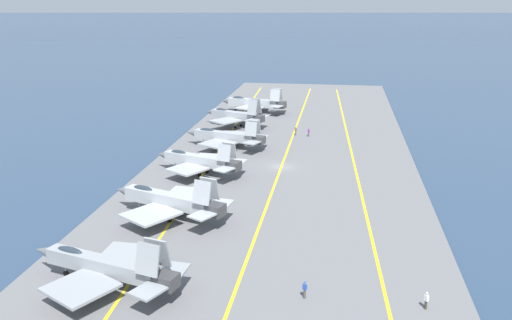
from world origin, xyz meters
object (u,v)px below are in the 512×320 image
(crew_white_vest, at_px, (426,300))
(crew_blue_vest, at_px, (305,289))
(parked_jet_nearest, at_px, (105,266))
(parked_jet_fifth, at_px, (235,115))
(parked_jet_second, at_px, (169,200))
(crew_brown_vest, at_px, (296,131))
(parked_jet_third, at_px, (199,160))
(crew_purple_vest, at_px, (309,132))
(parked_jet_fourth, at_px, (226,137))
(parked_jet_sixth, at_px, (254,103))

(crew_white_vest, distance_m, crew_blue_vest, 11.18)
(parked_jet_nearest, distance_m, parked_jet_fifth, 69.46)
(parked_jet_second, relative_size, crew_white_vest, 9.71)
(crew_white_vest, bearing_deg, crew_brown_vest, 15.39)
(parked_jet_nearest, xyz_separation_m, parked_jet_fifth, (69.46, 0.47, 0.41))
(crew_blue_vest, bearing_deg, parked_jet_third, 29.11)
(parked_jet_third, bearing_deg, crew_blue_vest, -150.89)
(parked_jet_second, height_order, crew_blue_vest, parked_jet_second)
(parked_jet_third, xyz_separation_m, parked_jet_fifth, (33.45, 0.49, 0.32))
(parked_jet_nearest, xyz_separation_m, parked_jet_second, (17.84, -0.85, 0.18))
(crew_purple_vest, distance_m, crew_white_vest, 64.75)
(parked_jet_fourth, bearing_deg, parked_jet_fifth, 5.12)
(crew_blue_vest, bearing_deg, crew_white_vest, -90.69)
(parked_jet_nearest, bearing_deg, parked_jet_second, -2.73)
(parked_jet_third, distance_m, crew_purple_vest, 32.09)
(crew_brown_vest, bearing_deg, parked_jet_fifth, 69.32)
(crew_white_vest, height_order, crew_brown_vest, crew_brown_vest)
(crew_purple_vest, distance_m, crew_blue_vest, 63.02)
(crew_purple_vest, xyz_separation_m, crew_brown_vest, (0.48, 2.75, 0.04))
(crew_white_vest, bearing_deg, parked_jet_sixth, 19.28)
(crew_purple_vest, height_order, crew_white_vest, crew_white_vest)
(parked_jet_third, height_order, parked_jet_fourth, parked_jet_third)
(crew_purple_vest, bearing_deg, crew_blue_vest, -176.76)
(crew_brown_vest, bearing_deg, crew_purple_vest, -99.89)
(crew_purple_vest, bearing_deg, parked_jet_fifth, 71.04)
(parked_jet_fifth, relative_size, crew_brown_vest, 8.49)
(parked_jet_nearest, height_order, crew_brown_vest, parked_jet_nearest)
(parked_jet_fourth, xyz_separation_m, crew_blue_vest, (-51.48, -18.52, -1.26))
(parked_jet_nearest, height_order, parked_jet_fifth, parked_jet_fifth)
(parked_jet_nearest, relative_size, parked_jet_fourth, 1.05)
(parked_jet_fifth, distance_m, parked_jet_sixth, 16.20)
(crew_white_vest, relative_size, crew_blue_vest, 0.97)
(parked_jet_fourth, bearing_deg, parked_jet_third, 176.35)
(parked_jet_fourth, height_order, crew_purple_vest, parked_jet_fourth)
(parked_jet_third, xyz_separation_m, parked_jet_sixth, (49.58, -1.05, 0.12))
(parked_jet_fifth, height_order, crew_brown_vest, parked_jet_fifth)
(parked_jet_fourth, bearing_deg, crew_brown_vest, -45.71)
(parked_jet_nearest, bearing_deg, parked_jet_fourth, -1.17)
(parked_jet_nearest, distance_m, parked_jet_second, 17.86)
(parked_jet_second, bearing_deg, parked_jet_fifth, 1.46)
(parked_jet_second, relative_size, crew_purple_vest, 9.96)
(parked_jet_third, xyz_separation_m, crew_purple_vest, (27.79, -16.00, -1.41))
(parked_jet_sixth, relative_size, crew_white_vest, 9.72)
(parked_jet_fourth, height_order, crew_white_vest, parked_jet_fourth)
(parked_jet_second, bearing_deg, crew_blue_vest, -132.16)
(crew_blue_vest, bearing_deg, parked_jet_nearest, 92.57)
(parked_jet_nearest, xyz_separation_m, parked_jet_fourth, (52.36, -1.06, -0.01))
(parked_jet_second, relative_size, parked_jet_third, 1.08)
(parked_jet_sixth, distance_m, crew_purple_vest, 26.47)
(parked_jet_third, xyz_separation_m, crew_blue_vest, (-35.13, -19.56, -1.36))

